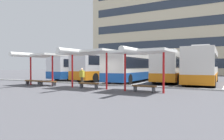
% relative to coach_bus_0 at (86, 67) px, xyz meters
% --- Properties ---
extents(ground_plane, '(160.00, 160.00, 0.00)m').
position_rel_coach_bus_0_xyz_m(ground_plane, '(7.39, -9.01, -1.59)').
color(ground_plane, '#47474C').
extents(terminal_building, '(42.63, 11.44, 23.63)m').
position_rel_coach_bus_0_xyz_m(terminal_building, '(7.42, 27.62, 8.86)').
color(terminal_building, beige).
rests_on(terminal_building, ground).
extents(coach_bus_0, '(3.61, 11.63, 3.47)m').
position_rel_coach_bus_0_xyz_m(coach_bus_0, '(0.00, 0.00, 0.00)').
color(coach_bus_0, silver).
rests_on(coach_bus_0, ground).
extents(coach_bus_1, '(3.64, 12.05, 3.82)m').
position_rel_coach_bus_0_xyz_m(coach_bus_1, '(3.76, -0.11, 0.17)').
color(coach_bus_1, silver).
rests_on(coach_bus_1, ground).
extents(coach_bus_2, '(3.20, 12.38, 3.53)m').
position_rel_coach_bus_0_xyz_m(coach_bus_2, '(7.55, -0.95, 0.03)').
color(coach_bus_2, silver).
rests_on(coach_bus_2, ground).
extents(coach_bus_3, '(3.29, 10.53, 3.55)m').
position_rel_coach_bus_0_xyz_m(coach_bus_3, '(11.37, 0.59, 0.04)').
color(coach_bus_3, silver).
rests_on(coach_bus_3, ground).
extents(coach_bus_4, '(2.98, 10.97, 3.67)m').
position_rel_coach_bus_0_xyz_m(coach_bus_4, '(14.82, -0.97, 0.11)').
color(coach_bus_4, silver).
rests_on(coach_bus_4, ground).
extents(lane_stripe_0, '(0.16, 14.00, 0.01)m').
position_rel_coach_bus_0_xyz_m(lane_stripe_0, '(-2.08, 0.33, -1.59)').
color(lane_stripe_0, white).
rests_on(lane_stripe_0, ground).
extents(lane_stripe_1, '(0.16, 14.00, 0.01)m').
position_rel_coach_bus_0_xyz_m(lane_stripe_1, '(1.71, 0.33, -1.59)').
color(lane_stripe_1, white).
rests_on(lane_stripe_1, ground).
extents(lane_stripe_2, '(0.16, 14.00, 0.01)m').
position_rel_coach_bus_0_xyz_m(lane_stripe_2, '(5.49, 0.33, -1.59)').
color(lane_stripe_2, white).
rests_on(lane_stripe_2, ground).
extents(lane_stripe_3, '(0.16, 14.00, 0.01)m').
position_rel_coach_bus_0_xyz_m(lane_stripe_3, '(9.28, 0.33, -1.59)').
color(lane_stripe_3, white).
rests_on(lane_stripe_3, ground).
extents(lane_stripe_4, '(0.16, 14.00, 0.01)m').
position_rel_coach_bus_0_xyz_m(lane_stripe_4, '(13.07, 0.33, -1.59)').
color(lane_stripe_4, white).
rests_on(lane_stripe_4, ground).
extents(waiting_shelter_0, '(3.78, 4.52, 2.87)m').
position_rel_coach_bus_0_xyz_m(waiting_shelter_0, '(2.32, -10.29, 1.06)').
color(waiting_shelter_0, red).
rests_on(waiting_shelter_0, ground).
extents(bench_0, '(1.89, 0.42, 0.45)m').
position_rel_coach_bus_0_xyz_m(bench_0, '(1.42, -10.14, -1.25)').
color(bench_0, brown).
rests_on(bench_0, ground).
extents(bench_1, '(1.95, 0.45, 0.45)m').
position_rel_coach_bus_0_xyz_m(bench_1, '(3.22, -10.16, -1.25)').
color(bench_1, brown).
rests_on(bench_1, ground).
extents(waiting_shelter_1, '(4.29, 4.81, 2.98)m').
position_rel_coach_bus_0_xyz_m(waiting_shelter_1, '(7.62, -10.34, 1.16)').
color(waiting_shelter_1, red).
rests_on(waiting_shelter_1, ground).
extents(bench_2, '(1.68, 0.53, 0.45)m').
position_rel_coach_bus_0_xyz_m(bench_2, '(7.62, -10.06, -1.25)').
color(bench_2, brown).
rests_on(bench_2, ground).
extents(waiting_shelter_2, '(3.75, 4.84, 2.86)m').
position_rel_coach_bus_0_xyz_m(waiting_shelter_2, '(12.26, -10.54, 1.05)').
color(waiting_shelter_2, red).
rests_on(waiting_shelter_2, ground).
extents(bench_3, '(1.65, 0.46, 0.45)m').
position_rel_coach_bus_0_xyz_m(bench_3, '(12.26, -10.11, -1.25)').
color(bench_3, brown).
rests_on(bench_3, ground).
extents(platform_kerb, '(44.00, 0.24, 0.12)m').
position_rel_coach_bus_0_xyz_m(platform_kerb, '(7.39, -6.98, -1.53)').
color(platform_kerb, '#ADADA8').
rests_on(platform_kerb, ground).
extents(waiting_passenger_0, '(0.49, 0.32, 1.58)m').
position_rel_coach_bus_0_xyz_m(waiting_passenger_0, '(5.88, -8.65, -0.69)').
color(waiting_passenger_0, brown).
rests_on(waiting_passenger_0, ground).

